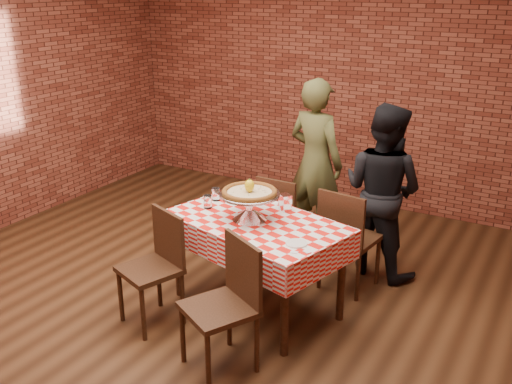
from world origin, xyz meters
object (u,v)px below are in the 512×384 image
(pizza_stand, at_px, (250,206))
(chair_near_left, at_px, (150,271))
(chair_near_right, at_px, (218,309))
(chair_far_right, at_px, (350,238))
(condiment_caddy, at_px, (285,202))
(chair_far_left, at_px, (285,219))
(diner_black, at_px, (382,191))
(diner_olive, at_px, (315,162))
(water_glass_left, at_px, (208,202))
(table, at_px, (257,265))
(pizza, at_px, (249,193))
(water_glass_right, at_px, (216,194))

(pizza_stand, relative_size, chair_near_left, 0.54)
(chair_near_right, xyz_separation_m, chair_far_right, (0.35, 1.49, -0.00))
(condiment_caddy, bearing_deg, pizza_stand, -81.08)
(pizza_stand, height_order, chair_near_left, pizza_stand)
(chair_far_left, xyz_separation_m, diner_black, (0.80, 0.28, 0.34))
(diner_olive, bearing_deg, water_glass_left, 89.48)
(table, xyz_separation_m, water_glass_left, (-0.47, 0.03, 0.44))
(table, relative_size, chair_near_left, 1.53)
(pizza, xyz_separation_m, chair_near_left, (-0.53, -0.59, -0.54))
(chair_near_right, xyz_separation_m, diner_black, (0.47, 1.90, 0.32))
(chair_near_left, bearing_deg, diner_black, 74.21)
(chair_far_right, bearing_deg, chair_far_left, -2.52)
(water_glass_right, bearing_deg, chair_near_right, -56.19)
(diner_black, bearing_deg, pizza, 71.25)
(diner_olive, distance_m, diner_black, 0.85)
(chair_near_left, distance_m, chair_near_right, 0.78)
(water_glass_right, distance_m, chair_far_left, 0.79)
(table, distance_m, pizza, 0.60)
(condiment_caddy, xyz_separation_m, chair_far_right, (0.42, 0.39, -0.37))
(water_glass_right, height_order, chair_far_left, chair_far_left)
(table, xyz_separation_m, pizza_stand, (-0.06, -0.01, 0.49))
(water_glass_left, distance_m, chair_far_right, 1.24)
(chair_far_left, bearing_deg, pizza_stand, 99.28)
(pizza_stand, relative_size, condiment_caddy, 3.61)
(water_glass_right, distance_m, chair_far_right, 1.19)
(chair_far_left, bearing_deg, water_glass_left, 70.40)
(water_glass_left, bearing_deg, pizza, -5.02)
(pizza_stand, distance_m, chair_far_right, 0.99)
(pizza_stand, relative_size, chair_near_right, 0.53)
(chair_near_right, distance_m, chair_far_left, 1.65)
(table, xyz_separation_m, chair_near_left, (-0.58, -0.60, 0.06))
(table, xyz_separation_m, chair_far_right, (0.52, 0.69, 0.08))
(pizza, relative_size, chair_far_left, 0.49)
(pizza_stand, xyz_separation_m, chair_far_left, (-0.11, 0.82, -0.43))
(pizza_stand, xyz_separation_m, pizza, (0.00, 0.00, 0.11))
(table, relative_size, water_glass_left, 12.57)
(condiment_caddy, bearing_deg, chair_near_left, -91.89)
(water_glass_left, height_order, water_glass_right, same)
(pizza_stand, relative_size, diner_olive, 0.29)
(condiment_caddy, height_order, diner_olive, diner_olive)
(pizza, relative_size, condiment_caddy, 3.19)
(pizza_stand, height_order, water_glass_left, pizza_stand)
(water_glass_left, xyz_separation_m, chair_far_left, (0.31, 0.78, -0.38))
(chair_near_right, height_order, chair_far_right, chair_near_right)
(water_glass_right, xyz_separation_m, chair_far_left, (0.34, 0.60, -0.38))
(diner_black, bearing_deg, chair_far_left, 32.91)
(pizza, relative_size, chair_near_right, 0.47)
(table, distance_m, water_glass_left, 0.64)
(diner_black, bearing_deg, water_glass_right, 51.21)
(chair_near_left, height_order, chair_far_left, chair_near_left)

